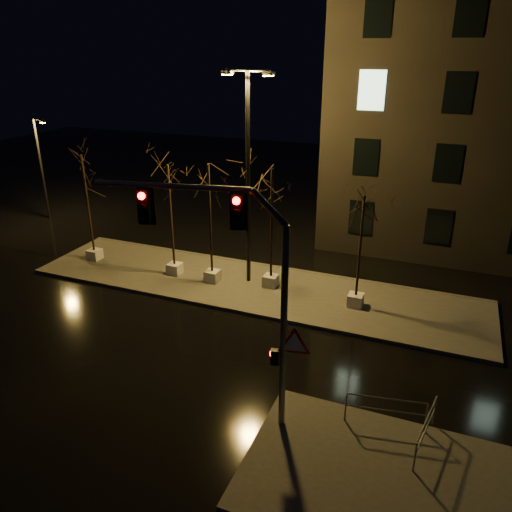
% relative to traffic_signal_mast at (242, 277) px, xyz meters
% --- Properties ---
extents(ground, '(90.00, 90.00, 0.00)m').
position_rel_traffic_signal_mast_xyz_m(ground, '(-3.34, 2.75, -4.97)').
color(ground, black).
rests_on(ground, ground).
extents(median, '(22.00, 5.00, 0.15)m').
position_rel_traffic_signal_mast_xyz_m(median, '(-3.34, 8.75, -4.90)').
color(median, '#44413C').
rests_on(median, ground).
extents(sidewalk_corner, '(7.00, 5.00, 0.15)m').
position_rel_traffic_signal_mast_xyz_m(sidewalk_corner, '(4.16, -0.75, -4.90)').
color(sidewalk_corner, '#44413C').
rests_on(sidewalk_corner, ground).
extents(tree_0, '(1.80, 1.80, 5.83)m').
position_rel_traffic_signal_mast_xyz_m(tree_0, '(-12.40, 8.53, -0.40)').
color(tree_0, silver).
rests_on(tree_0, median).
extents(tree_1, '(1.80, 1.80, 5.73)m').
position_rel_traffic_signal_mast_xyz_m(tree_1, '(-7.42, 8.51, -0.47)').
color(tree_1, silver).
rests_on(tree_1, median).
extents(tree_2, '(1.80, 1.80, 5.95)m').
position_rel_traffic_signal_mast_xyz_m(tree_2, '(-5.27, 8.44, -0.31)').
color(tree_2, silver).
rests_on(tree_2, median).
extents(tree_3, '(1.80, 1.80, 5.87)m').
position_rel_traffic_signal_mast_xyz_m(tree_3, '(-2.42, 9.00, -0.37)').
color(tree_3, silver).
rests_on(tree_3, median).
extents(tree_4, '(1.80, 1.80, 5.19)m').
position_rel_traffic_signal_mast_xyz_m(tree_4, '(1.75, 8.53, -0.88)').
color(tree_4, silver).
rests_on(tree_4, median).
extents(traffic_signal_mast, '(5.92, 1.25, 7.34)m').
position_rel_traffic_signal_mast_xyz_m(traffic_signal_mast, '(0.00, 0.00, 0.00)').
color(traffic_signal_mast, '#5A5C62').
rests_on(traffic_signal_mast, sidewalk_corner).
extents(streetlight_main, '(2.44, 0.46, 9.76)m').
position_rel_traffic_signal_mast_xyz_m(streetlight_main, '(-3.64, 9.16, 0.81)').
color(streetlight_main, black).
rests_on(streetlight_main, median).
extents(streetlight_far, '(1.29, 0.49, 6.62)m').
position_rel_traffic_signal_mast_xyz_m(streetlight_far, '(-20.06, 13.45, -1.33)').
color(streetlight_far, black).
rests_on(streetlight_far, ground).
extents(guard_rail_a, '(2.36, 0.46, 1.03)m').
position_rel_traffic_signal_mast_xyz_m(guard_rail_a, '(4.11, 1.25, -4.15)').
color(guard_rail_a, '#5A5C62').
rests_on(guard_rail_a, sidewalk_corner).
extents(guard_rail_b, '(0.42, 2.18, 1.05)m').
position_rel_traffic_signal_mast_xyz_m(guard_rail_b, '(5.29, 0.83, -4.15)').
color(guard_rail_b, '#5A5C62').
rests_on(guard_rail_b, sidewalk_corner).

